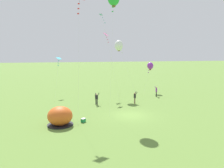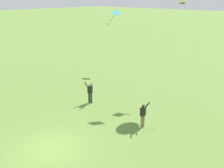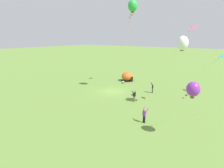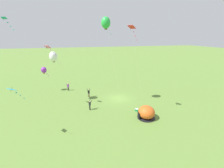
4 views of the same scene
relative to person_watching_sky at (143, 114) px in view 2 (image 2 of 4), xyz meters
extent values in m
plane|color=olive|center=(-2.43, -5.99, -1.00)|extent=(300.00, 300.00, 0.00)
cylinder|color=#8C7251|center=(-0.01, 0.10, -0.56)|extent=(0.15, 0.15, 0.88)
cylinder|color=#8C7251|center=(-0.01, -0.10, -0.56)|extent=(0.15, 0.15, 0.88)
cube|color=black|center=(-0.01, 0.00, 0.18)|extent=(0.25, 0.39, 0.60)
sphere|color=#9E7051|center=(-0.01, 0.00, 0.61)|extent=(0.22, 0.22, 0.22)
cylinder|color=black|center=(0.15, 0.26, 0.64)|extent=(0.39, 0.14, 0.50)
cylinder|color=black|center=(0.13, -0.27, 0.64)|extent=(0.39, 0.16, 0.50)
cylinder|color=black|center=(-5.81, 0.56, -0.56)|extent=(0.15, 0.15, 0.88)
cylinder|color=black|center=(-6.00, 0.49, -0.56)|extent=(0.15, 0.15, 0.88)
cube|color=black|center=(-5.90, 0.53, 0.18)|extent=(0.44, 0.35, 0.60)
sphere|color=tan|center=(-5.90, 0.53, 0.61)|extent=(0.22, 0.22, 0.22)
cylinder|color=black|center=(-5.60, 0.46, 0.64)|extent=(0.25, 0.38, 0.50)
cylinder|color=black|center=(-6.11, 0.30, 0.64)|extent=(0.15, 0.39, 0.50)
cylinder|color=silver|center=(-1.69, 10.40, 6.60)|extent=(3.12, 3.30, 15.19)
cylinder|color=brown|center=(-0.13, 8.76, -0.97)|extent=(0.03, 0.03, 0.06)
cylinder|color=silver|center=(-4.62, -4.37, 6.39)|extent=(1.14, 2.71, 14.79)
cylinder|color=brown|center=(-5.18, -5.72, -0.97)|extent=(0.03, 0.03, 0.06)
cylinder|color=silver|center=(-0.17, 3.15, 3.54)|extent=(1.79, 6.03, 9.08)
cylinder|color=brown|center=(0.72, 0.14, -0.97)|extent=(0.03, 0.03, 0.06)
cube|color=brown|center=(-1.06, 6.16, 7.20)|extent=(0.35, 0.35, 0.25)
cube|color=white|center=(-0.84, 5.39, 7.20)|extent=(0.21, 0.11, 0.12)
cube|color=white|center=(-0.73, 5.04, 6.80)|extent=(0.20, 0.17, 0.12)
cylinder|color=silver|center=(-2.71, 3.83, 4.49)|extent=(1.15, 5.64, 10.99)
cylinder|color=brown|center=(-2.14, 1.02, -0.97)|extent=(0.03, 0.03, 0.06)
cylinder|color=silver|center=(-11.84, 6.94, 2.40)|extent=(0.74, 6.21, 6.79)
cylinder|color=brown|center=(-12.21, 3.84, -0.97)|extent=(0.03, 0.03, 0.06)
cube|color=#33B7D1|center=(-11.48, 10.04, 5.79)|extent=(1.12, 1.10, 0.39)
cylinder|color=#332314|center=(-11.48, 10.04, 5.80)|extent=(0.06, 0.33, 0.64)
cube|color=#33B7D1|center=(-11.53, 9.61, 5.34)|extent=(0.21, 0.11, 0.12)
cube|color=#33B7D1|center=(-11.58, 9.24, 4.96)|extent=(0.21, 0.09, 0.12)
cube|color=#33B7D1|center=(-11.62, 8.87, 4.58)|extent=(0.21, 0.09, 0.12)
camera|label=1|loc=(-10.45, -31.57, 6.94)|focal=35.00mm
camera|label=2|loc=(9.48, -13.49, 7.75)|focal=42.00mm
camera|label=3|loc=(22.93, 12.19, 8.82)|focal=28.00mm
camera|label=4|loc=(-30.31, 3.05, 11.74)|focal=24.00mm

